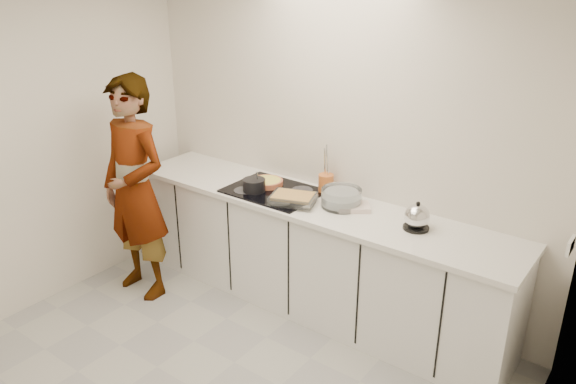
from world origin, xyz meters
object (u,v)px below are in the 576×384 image
Objects in this scene: baking_dish at (293,198)px; kettle at (417,217)px; cook at (135,190)px; utensil_crock at (326,184)px; mixing_bowl at (341,199)px; hob at (273,191)px; saucepan at (254,185)px; tart_dish at (267,182)px.

kettle is at bearing 9.82° from baking_dish.
baking_dish is at bearing 25.34° from cook.
kettle is 2.21m from cook.
utensil_crock is (-0.85, 0.18, -0.01)m from kettle.
kettle is at bearing -1.92° from mixing_bowl.
hob is 1.20m from kettle.
mixing_bowl is at bearing 14.44° from saucepan.
cook is at bearing -145.09° from hob.
saucepan is (0.00, -0.16, 0.03)m from tart_dish.
kettle reaches higher than saucepan.
tart_dish is 1.31m from kettle.
saucepan is 0.38m from baking_dish.
saucepan is 1.44× the size of utensil_crock.
saucepan is 0.55× the size of baking_dish.
kettle is 1.42× the size of utensil_crock.
mixing_bowl is at bearing 7.12° from hob.
hob is 3.34× the size of saucepan.
mixing_bowl is at bearing 1.10° from tart_dish.
cook is (-0.79, -0.69, -0.03)m from tart_dish.
saucepan is at bearing 179.79° from baking_dish.
hob is 1.85× the size of baking_dish.
tart_dish is 0.82× the size of mixing_bowl.
kettle is (0.61, -0.02, 0.02)m from mixing_bowl.
mixing_bowl is at bearing -33.98° from utensil_crock.
cook reaches higher than baking_dish.
cook reaches higher than utensil_crock.
cook reaches higher than tart_dish.
baking_dish is at bearing -0.21° from saucepan.
tart_dish is 0.17× the size of cook.
utensil_crock reaches higher than tart_dish.
hob is 0.29m from baking_dish.
kettle reaches higher than hob.
hob is at bearing -177.49° from kettle.
tart_dish is 1.47× the size of saucepan.
hob is at bearing 43.82° from saucepan.
baking_dish is (0.39, -0.17, 0.01)m from tart_dish.
saucepan is 1.01× the size of kettle.
hob is 2.26× the size of tart_dish.
mixing_bowl is 2.59× the size of utensil_crock.
hob is 1.11m from cook.
tart_dish is 0.17m from saucepan.
baking_dish is (0.27, -0.11, 0.04)m from hob.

